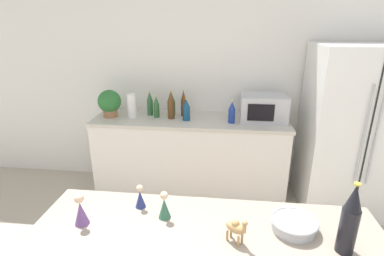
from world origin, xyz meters
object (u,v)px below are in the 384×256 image
back_bottle_2 (184,104)px  wise_man_figurine_purple (164,207)px  refrigerator (352,131)px  back_bottle_1 (156,107)px  microwave (263,108)px  wise_man_figurine_crimson (140,198)px  back_bottle_6 (186,110)px  back_bottle_0 (171,105)px  potted_plant (110,103)px  back_bottle_3 (150,104)px  back_bottle_4 (172,105)px  wine_bottle (350,220)px  fruit_bowl (294,224)px  camel_figurine (236,227)px  paper_towel_roll (132,106)px  back_bottle_5 (232,112)px  wise_man_figurine_blue (81,211)px

back_bottle_2 → wise_man_figurine_purple: bearing=-85.0°
refrigerator → back_bottle_1: bearing=177.5°
microwave → back_bottle_1: 1.15m
wise_man_figurine_crimson → microwave: bearing=64.6°
back_bottle_6 → back_bottle_0: bearing=165.9°
wise_man_figurine_crimson → potted_plant: bearing=115.6°
back_bottle_3 → wise_man_figurine_purple: back_bottle_3 is taller
back_bottle_2 → back_bottle_3: bearing=-179.1°
back_bottle_4 → wine_bottle: bearing=-61.5°
back_bottle_4 → fruit_bowl: back_bottle_4 is taller
back_bottle_3 → back_bottle_6: (0.43, -0.15, -0.02)m
refrigerator → camel_figurine: 2.26m
paper_towel_roll → back_bottle_4: bearing=15.9°
back_bottle_4 → wise_man_figurine_crimson: size_ratio=1.99×
potted_plant → back_bottle_3: 0.44m
back_bottle_2 → fruit_bowl: back_bottle_2 is taller
camel_figurine → back_bottle_6: bearing=103.9°
camel_figurine → wine_bottle: bearing=-0.4°
refrigerator → microwave: size_ratio=3.55×
potted_plant → refrigerator: bearing=-1.3°
camel_figurine → microwave: bearing=80.4°
back_bottle_3 → back_bottle_5: size_ratio=1.17×
back_bottle_0 → camel_figurine: back_bottle_0 is taller
wine_bottle → wise_man_figurine_purple: wine_bottle is taller
back_bottle_4 → wise_man_figurine_blue: size_ratio=1.56×
microwave → wise_man_figurine_blue: 2.23m
wise_man_figurine_purple → wise_man_figurine_blue: bearing=-166.4°
paper_towel_roll → back_bottle_6: (0.61, -0.04, -0.02)m
potted_plant → paper_towel_roll: (0.25, 0.00, -0.03)m
back_bottle_1 → back_bottle_6: size_ratio=1.01×
back_bottle_0 → back_bottle_1: (-0.17, 0.03, -0.03)m
back_bottle_3 → wine_bottle: size_ratio=0.83×
wine_bottle → fruit_bowl: wine_bottle is taller
potted_plant → microwave: size_ratio=0.63×
back_bottle_2 → fruit_bowl: size_ratio=1.32×
back_bottle_0 → wise_man_figurine_purple: size_ratio=2.10×
potted_plant → wine_bottle: wine_bottle is taller
refrigerator → microwave: refrigerator is taller
fruit_bowl → back_bottle_6: bearing=112.8°
back_bottle_6 → fruit_bowl: bearing=-67.2°
paper_towel_roll → wise_man_figurine_crimson: bearing=-71.5°
refrigerator → back_bottle_3: size_ratio=6.13×
microwave → back_bottle_6: size_ratio=1.99×
back_bottle_1 → wise_man_figurine_blue: back_bottle_1 is taller
fruit_bowl → back_bottle_4: bearing=115.6°
microwave → wise_man_figurine_purple: (-0.69, -1.85, -0.02)m
paper_towel_roll → wine_bottle: bearing=-51.5°
back_bottle_4 → refrigerator: bearing=-5.5°
wise_man_figurine_crimson → wise_man_figurine_purple: wise_man_figurine_purple is taller
wine_bottle → back_bottle_4: bearing=118.5°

